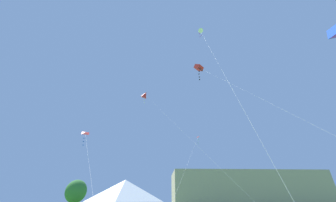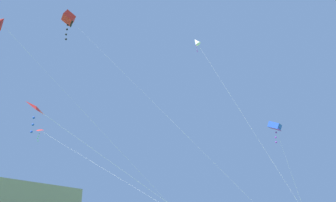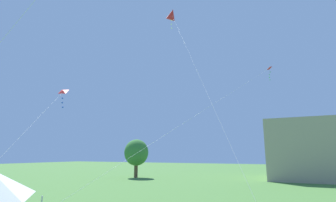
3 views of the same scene
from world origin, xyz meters
name	(u,v)px [view 1 (image 1 of 3)]	position (x,y,z in m)	size (l,w,h in m)	color
distant_building	(245,192)	(15.31, 46.18, 4.57)	(37.54, 14.43, 9.13)	tan
tree_far_right	(252,193)	(15.28, 42.12, 4.15)	(4.26, 3.83, 6.43)	brown
tree_near_right	(76,191)	(-24.33, 36.64, 4.16)	(4.27, 3.84, 6.44)	brown
festival_tent	(125,191)	(-8.59, 2.97, 2.94)	(2.73, 2.73, 3.44)	#B7B7BC
kite_red_delta_0	(198,138)	(-1.07, 21.37, 11.20)	(7.01, 23.14, 11.81)	silver
kite_red_box_2	(199,68)	(0.15, 21.07, 24.92)	(6.32, 23.93, 25.67)	silver
kite_red_delta_3	(85,134)	(-14.35, 10.90, 8.34)	(6.67, 11.51, 8.83)	silver
kite_red_diamond_4	(145,95)	(-9.65, 19.89, 18.07)	(11.38, 16.08, 18.85)	silver
kite_white_diamond_5	(200,30)	(-3.24, 5.42, 17.13)	(0.62, 8.81, 17.61)	silver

